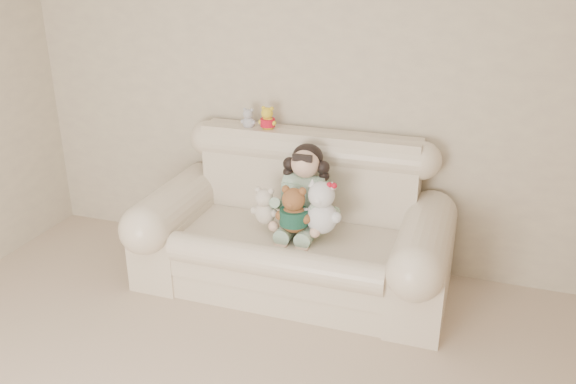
{
  "coord_description": "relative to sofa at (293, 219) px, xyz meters",
  "views": [
    {
      "loc": [
        1.14,
        -1.49,
        2.22
      ],
      "look_at": [
        -0.01,
        1.9,
        0.75
      ],
      "focal_mm": 37.43,
      "sensor_mm": 36.0,
      "label": 1
    }
  ],
  "objects": [
    {
      "name": "grey_mini_plush",
      "position": [
        -0.44,
        0.34,
        0.58
      ],
      "size": [
        0.13,
        0.11,
        0.18
      ],
      "primitive_type": null,
      "rotation": [
        0.0,
        0.0,
        0.17
      ],
      "color": "silver",
      "rests_on": "sofa"
    },
    {
      "name": "wall_back",
      "position": [
        0.01,
        0.5,
        0.78
      ],
      "size": [
        4.5,
        0.0,
        4.5
      ],
      "primitive_type": "plane",
      "rotation": [
        1.57,
        0.0,
        0.0
      ],
      "color": "#B1A28D",
      "rests_on": "ground"
    },
    {
      "name": "yellow_mini_bear",
      "position": [
        -0.3,
        0.34,
        0.6
      ],
      "size": [
        0.16,
        0.13,
        0.21
      ],
      "primitive_type": null,
      "rotation": [
        0.0,
        0.0,
        -0.28
      ],
      "color": "yellow",
      "rests_on": "sofa"
    },
    {
      "name": "sofa",
      "position": [
        0.0,
        0.0,
        0.0
      ],
      "size": [
        2.1,
        0.95,
        1.03
      ],
      "primitive_type": null,
      "color": "beige",
      "rests_on": "floor"
    },
    {
      "name": "brown_teddy",
      "position": [
        0.06,
        -0.15,
        0.17
      ],
      "size": [
        0.26,
        0.22,
        0.37
      ],
      "primitive_type": null,
      "rotation": [
        0.0,
        0.0,
        0.15
      ],
      "color": "brown",
      "rests_on": "sofa"
    },
    {
      "name": "seated_child",
      "position": [
        0.06,
        0.08,
        0.21
      ],
      "size": [
        0.41,
        0.48,
        0.6
      ],
      "primitive_type": null,
      "rotation": [
        0.0,
        0.0,
        -0.12
      ],
      "color": "#357749",
      "rests_on": "sofa"
    },
    {
      "name": "cream_teddy",
      "position": [
        -0.17,
        -0.09,
        0.14
      ],
      "size": [
        0.24,
        0.21,
        0.3
      ],
      "primitive_type": null,
      "rotation": [
        0.0,
        0.0,
        -0.41
      ],
      "color": "beige",
      "rests_on": "sofa"
    },
    {
      "name": "white_cat",
      "position": [
        0.23,
        -0.1,
        0.2
      ],
      "size": [
        0.3,
        0.25,
        0.43
      ],
      "primitive_type": null,
      "rotation": [
        0.0,
        0.0,
        -0.15
      ],
      "color": "silver",
      "rests_on": "sofa"
    }
  ]
}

